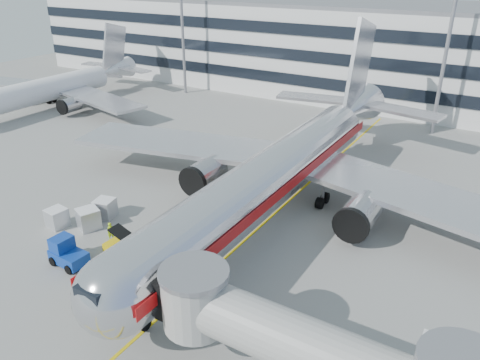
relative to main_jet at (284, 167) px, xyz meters
The scene contains 13 objects.
ground 12.46m from the main_jet, 90.00° to the right, with size 180.00×180.00×0.00m, color gray.
lead_in_line 4.57m from the main_jet, 90.00° to the right, with size 0.25×70.00×0.01m, color #DCBC0B.
main_jet is the anchor object (origin of this frame).
terminal 46.36m from the main_jet, 90.00° to the left, with size 150.00×24.25×15.60m.
light_mast_west 47.49m from the main_jet, 139.14° to the left, with size 2.40×1.20×25.45m.
light_mast_centre 33.08m from the main_jet, 75.20° to the left, with size 2.40×1.20×25.45m.
second_jet 48.89m from the main_jet, 166.90° to the left, with size 38.21×36.52×12.04m.
belt_loader 15.94m from the main_jet, 114.10° to the right, with size 5.08×1.96×2.42m.
baggage_tug 20.35m from the main_jet, 120.44° to the right, with size 3.08×2.05×2.25m.
cargo_container_left 18.37m from the main_jet, 135.77° to the right, with size 2.30×2.30×1.87m.
cargo_container_right 17.13m from the main_jet, 141.82° to the right, with size 2.01×2.01×1.78m.
cargo_container_front 21.16m from the main_jet, 138.40° to the right, with size 1.77×1.77×1.71m.
ramp_worker 16.65m from the main_jet, 126.95° to the right, with size 0.60×0.40×1.65m, color #ACDA16.
Camera 1 is at (17.43, -24.76, 21.62)m, focal length 35.00 mm.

